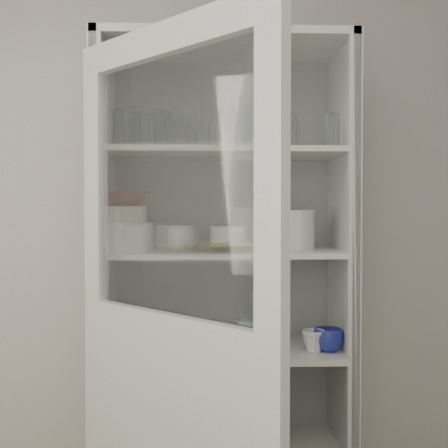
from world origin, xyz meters
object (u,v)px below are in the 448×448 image
(mug_blue, at_px, (328,340))
(mug_white, at_px, (314,341))
(goblet_0, at_px, (169,133))
(white_ramekin, at_px, (228,234))
(teal_jar, at_px, (214,334))
(tin_box, at_px, (265,435))
(goblet_1, at_px, (190,133))
(cream_dish, at_px, (163,437))
(glass_platter, at_px, (228,247))
(goblet_2, at_px, (227,132))
(goblet_3, at_px, (286,134))
(pantry_cabinet, at_px, (223,324))
(cupboard_door, at_px, (170,387))
(grey_bowl_stack, at_px, (298,230))
(mug_teal, at_px, (249,332))
(terracotta_bowl, at_px, (121,199))
(white_canister, at_px, (137,329))
(yellow_trivet, at_px, (228,243))
(plate_stack_front, at_px, (121,237))
(measuring_cups, at_px, (184,345))
(cream_bowl, at_px, (121,214))
(plate_stack_back, at_px, (171,236))

(mug_blue, xyz_separation_m, mug_white, (-0.06, -0.00, -0.00))
(goblet_0, height_order, white_ramekin, goblet_0)
(teal_jar, relative_size, tin_box, 0.52)
(goblet_0, bearing_deg, goblet_1, 12.25)
(cream_dish, bearing_deg, glass_platter, 1.76)
(glass_platter, bearing_deg, goblet_2, 90.02)
(goblet_3, bearing_deg, pantry_cabinet, -170.70)
(cupboard_door, xyz_separation_m, mug_white, (0.54, 0.46, 0.03))
(grey_bowl_stack, distance_m, mug_blue, 0.45)
(cupboard_door, relative_size, mug_teal, 17.33)
(pantry_cabinet, bearing_deg, mug_blue, -20.26)
(terracotta_bowl, distance_m, grey_bowl_stack, 0.72)
(teal_jar, relative_size, white_canister, 0.71)
(yellow_trivet, xyz_separation_m, mug_white, (0.34, -0.08, -0.38))
(terracotta_bowl, height_order, mug_blue, terracotta_bowl)
(cupboard_door, relative_size, goblet_1, 11.42)
(plate_stack_front, bearing_deg, white_canister, 61.04)
(goblet_3, xyz_separation_m, mug_teal, (-0.16, -0.08, -0.83))
(yellow_trivet, xyz_separation_m, mug_teal, (0.09, 0.04, -0.37))
(measuring_cups, bearing_deg, mug_blue, -4.24)
(white_ramekin, bearing_deg, goblet_3, 24.97)
(mug_white, height_order, teal_jar, teal_jar)
(goblet_2, relative_size, measuring_cups, 1.65)
(goblet_1, xyz_separation_m, yellow_trivet, (0.16, -0.13, -0.46))
(goblet_3, bearing_deg, terracotta_bowl, -166.03)
(white_ramekin, relative_size, mug_white, 1.58)
(measuring_cups, bearing_deg, cream_dish, 162.31)
(glass_platter, xyz_separation_m, mug_blue, (0.40, -0.08, -0.36))
(goblet_2, distance_m, terracotta_bowl, 0.53)
(mug_blue, relative_size, teal_jar, 1.19)
(cupboard_door, distance_m, cream_bowl, 0.75)
(mug_blue, height_order, white_canister, white_canister)
(yellow_trivet, bearing_deg, white_canister, 173.97)
(goblet_0, relative_size, plate_stack_back, 0.83)
(pantry_cabinet, xyz_separation_m, teal_jar, (-0.04, -0.04, -0.03))
(goblet_0, height_order, cream_dish, goblet_0)
(pantry_cabinet, distance_m, yellow_trivet, 0.35)
(mug_teal, bearing_deg, terracotta_bowl, 169.29)
(goblet_0, xyz_separation_m, cream_dish, (-0.02, -0.12, -1.25))
(white_canister, bearing_deg, cream_dish, -23.14)
(goblet_2, bearing_deg, white_ramekin, -89.98)
(pantry_cabinet, distance_m, mug_blue, 0.44)
(cream_bowl, distance_m, cream_dish, 0.92)
(grey_bowl_stack, bearing_deg, mug_white, -52.84)
(plate_stack_front, xyz_separation_m, tin_box, (0.58, 0.07, -0.83))
(goblet_1, height_order, mug_white, goblet_1)
(goblet_2, bearing_deg, goblet_3, 6.25)
(white_ramekin, height_order, tin_box, white_ramekin)
(plate_stack_back, xyz_separation_m, mug_blue, (0.63, -0.21, -0.40))
(terracotta_bowl, height_order, yellow_trivet, terracotta_bowl)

